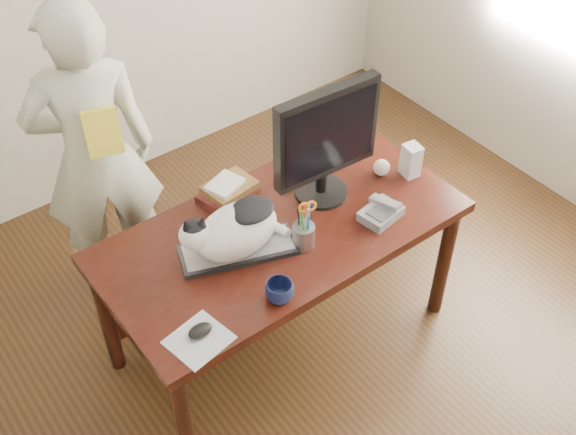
# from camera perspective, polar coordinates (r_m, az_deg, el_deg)

# --- Properties ---
(room) EXTENTS (4.50, 4.50, 4.50)m
(room) POSITION_cam_1_polar(r_m,az_deg,el_deg) (2.40, 7.97, 1.54)
(room) COLOR black
(room) RESTS_ON ground
(desk) EXTENTS (1.60, 0.80, 0.75)m
(desk) POSITION_cam_1_polar(r_m,az_deg,el_deg) (3.28, -1.36, -1.93)
(desk) COLOR black
(desk) RESTS_ON ground
(keyboard) EXTENTS (0.52, 0.34, 0.03)m
(keyboard) POSITION_cam_1_polar(r_m,az_deg,el_deg) (3.03, -3.95, -2.56)
(keyboard) COLOR black
(keyboard) RESTS_ON desk
(cat) EXTENTS (0.47, 0.34, 0.27)m
(cat) POSITION_cam_1_polar(r_m,az_deg,el_deg) (2.94, -4.34, -0.97)
(cat) COLOR white
(cat) RESTS_ON keyboard
(monitor) EXTENTS (0.51, 0.26, 0.57)m
(monitor) POSITION_cam_1_polar(r_m,az_deg,el_deg) (3.09, 3.03, 6.19)
(monitor) COLOR black
(monitor) RESTS_ON desk
(pen_cup) EXTENTS (0.12, 0.12, 0.24)m
(pen_cup) POSITION_cam_1_polar(r_m,az_deg,el_deg) (3.01, 1.26, -1.25)
(pen_cup) COLOR gray
(pen_cup) RESTS_ON desk
(mousepad) EXTENTS (0.24, 0.23, 0.00)m
(mousepad) POSITION_cam_1_polar(r_m,az_deg,el_deg) (2.75, -7.06, -9.58)
(mousepad) COLOR silver
(mousepad) RESTS_ON desk
(mouse) EXTENTS (0.11, 0.08, 0.04)m
(mouse) POSITION_cam_1_polar(r_m,az_deg,el_deg) (2.75, -6.96, -8.86)
(mouse) COLOR black
(mouse) RESTS_ON mousepad
(coffee_mug) EXTENTS (0.16, 0.16, 0.09)m
(coffee_mug) POSITION_cam_1_polar(r_m,az_deg,el_deg) (2.82, -0.69, -5.88)
(coffee_mug) COLOR #0C1333
(coffee_mug) RESTS_ON desk
(phone) EXTENTS (0.20, 0.18, 0.08)m
(phone) POSITION_cam_1_polar(r_m,az_deg,el_deg) (3.19, 7.37, 0.42)
(phone) COLOR slate
(phone) RESTS_ON desk
(speaker) EXTENTS (0.08, 0.09, 0.16)m
(speaker) POSITION_cam_1_polar(r_m,az_deg,el_deg) (3.40, 9.70, 4.47)
(speaker) COLOR #AAAAAD
(speaker) RESTS_ON desk
(baseball) EXTENTS (0.08, 0.08, 0.08)m
(baseball) POSITION_cam_1_polar(r_m,az_deg,el_deg) (3.41, 7.41, 3.93)
(baseball) COLOR beige
(baseball) RESTS_ON desk
(book_stack) EXTENTS (0.28, 0.24, 0.09)m
(book_stack) POSITION_cam_1_polar(r_m,az_deg,el_deg) (3.27, -4.76, 2.16)
(book_stack) COLOR #461512
(book_stack) RESTS_ON desk
(calculator) EXTENTS (0.18, 0.22, 0.06)m
(calculator) POSITION_cam_1_polar(r_m,az_deg,el_deg) (3.52, 2.97, 5.50)
(calculator) COLOR slate
(calculator) RESTS_ON desk
(person) EXTENTS (0.68, 0.54, 1.63)m
(person) POSITION_cam_1_polar(r_m,az_deg,el_deg) (3.53, -15.00, 4.75)
(person) COLOR white
(person) RESTS_ON ground
(held_book) EXTENTS (0.17, 0.13, 0.21)m
(held_book) POSITION_cam_1_polar(r_m,az_deg,el_deg) (3.26, -14.44, 6.54)
(held_book) COLOR yellow
(held_book) RESTS_ON person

